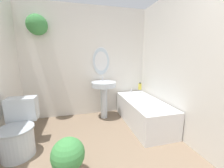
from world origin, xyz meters
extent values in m
cube|color=silver|center=(0.00, 2.79, 1.20)|extent=(2.82, 0.06, 2.40)
ellipsoid|color=silver|center=(0.30, 2.74, 1.23)|extent=(0.41, 0.02, 0.63)
ellipsoid|color=silver|center=(0.30, 2.74, 1.23)|extent=(0.37, 0.01, 0.59)
cylinder|color=#9E6042|center=(-0.92, 2.64, 2.01)|extent=(0.17, 0.17, 0.09)
sphere|color=#3D8442|center=(-0.92, 2.64, 1.92)|extent=(0.38, 0.38, 0.38)
cube|color=silver|center=(1.38, 1.38, 1.20)|extent=(0.06, 2.88, 2.40)
cylinder|color=silver|center=(-1.07, 1.56, 0.19)|extent=(0.41, 0.41, 0.39)
cylinder|color=#A0A9B1|center=(-1.07, 1.56, 0.40)|extent=(0.44, 0.44, 0.02)
cube|color=silver|center=(-1.07, 1.87, 0.56)|extent=(0.41, 0.21, 0.35)
cylinder|color=silver|center=(0.30, 2.46, 0.35)|extent=(0.15, 0.15, 0.70)
cylinder|color=silver|center=(0.30, 2.46, 0.75)|extent=(0.52, 0.52, 0.10)
cylinder|color=silver|center=(0.30, 2.60, 0.85)|extent=(0.02, 0.02, 0.10)
cube|color=silver|center=(1.00, 1.98, 0.24)|extent=(0.65, 1.45, 0.48)
cube|color=silver|center=(1.00, 1.98, 0.47)|extent=(0.55, 1.35, 0.04)
cylinder|color=silver|center=(1.00, 2.61, 0.52)|extent=(0.04, 0.04, 0.08)
cylinder|color=gold|center=(1.20, 2.54, 0.64)|extent=(0.08, 0.08, 0.14)
cylinder|color=black|center=(1.20, 2.54, 0.72)|extent=(0.04, 0.04, 0.02)
sphere|color=#3D8442|center=(-0.38, 1.02, 0.29)|extent=(0.36, 0.36, 0.36)
camera|label=1|loc=(-0.25, -0.37, 1.34)|focal=22.00mm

